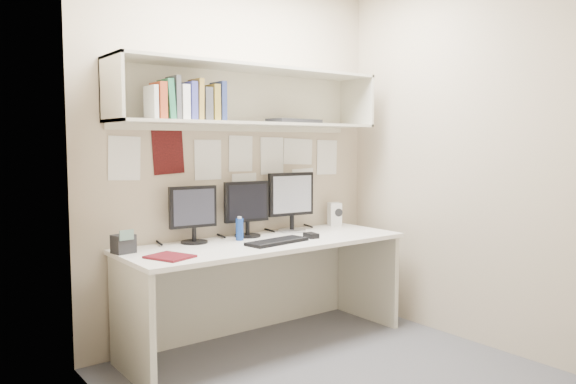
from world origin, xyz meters
TOP-DOWN VIEW (x-y plane):
  - floor at (0.00, 0.00)m, footprint 2.40×2.00m
  - wall_back at (0.00, 1.00)m, footprint 2.40×0.02m
  - wall_front at (0.00, -1.00)m, footprint 2.40×0.02m
  - wall_left at (-1.20, 0.00)m, footprint 0.02×2.00m
  - wall_right at (1.20, 0.00)m, footprint 0.02×2.00m
  - desk at (0.00, 0.65)m, footprint 2.00×0.70m
  - overhead_hutch at (0.00, 0.86)m, footprint 2.00×0.38m
  - pinned_papers at (0.00, 0.99)m, footprint 1.92×0.01m
  - monitor_left at (-0.44, 0.87)m, footprint 0.33×0.18m
  - monitor_center at (-0.01, 0.87)m, footprint 0.34×0.19m
  - monitor_right at (0.39, 0.87)m, footprint 0.38×0.21m
  - keyboard at (0.00, 0.52)m, footprint 0.47×0.22m
  - mouse at (0.32, 0.55)m, footprint 0.08×0.12m
  - speaker at (0.84, 0.89)m, footprint 0.12×0.12m
  - blue_bottle at (-0.14, 0.77)m, footprint 0.05×0.05m
  - maroon_notebook at (-0.78, 0.51)m, footprint 0.28×0.30m
  - desk_phone at (-0.94, 0.81)m, footprint 0.14×0.13m
  - book_stack at (-0.53, 0.75)m, footprint 0.50×0.17m
  - hutch_tray at (0.37, 0.81)m, footprint 0.47×0.24m

SIDE VIEW (x-z plane):
  - floor at x=0.00m, z-range -0.01..0.01m
  - desk at x=0.00m, z-range 0.00..0.73m
  - maroon_notebook at x=-0.78m, z-range 0.73..0.74m
  - keyboard at x=0.00m, z-range 0.73..0.75m
  - mouse at x=0.32m, z-range 0.73..0.76m
  - desk_phone at x=-0.94m, z-range 0.71..0.86m
  - blue_bottle at x=-0.14m, z-range 0.73..0.89m
  - speaker at x=0.84m, z-range 0.73..0.92m
  - monitor_left at x=-0.44m, z-range 0.75..1.13m
  - monitor_center at x=-0.01m, z-range 0.75..1.15m
  - monitor_right at x=0.39m, z-range 0.75..1.20m
  - pinned_papers at x=0.00m, z-range 1.01..1.49m
  - wall_back at x=0.00m, z-range 0.00..2.60m
  - wall_front at x=0.00m, z-range 0.00..2.60m
  - wall_left at x=-1.20m, z-range 0.00..2.60m
  - wall_right at x=1.20m, z-range 0.00..2.60m
  - hutch_tray at x=0.37m, z-range 1.54..1.57m
  - book_stack at x=-0.53m, z-range 1.52..1.79m
  - overhead_hutch at x=0.00m, z-range 1.52..1.92m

